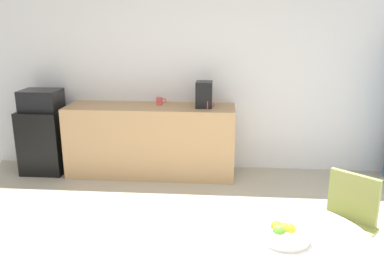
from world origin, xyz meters
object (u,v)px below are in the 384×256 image
at_px(mug_green, 160,101).
at_px(coffee_maker, 204,94).
at_px(chair_olive, 347,216).
at_px(mug_white, 208,105).
at_px(mini_fridge, 45,140).
at_px(fruit_bowl, 284,233).
at_px(microwave, 41,100).

bearing_deg(mug_green, coffee_maker, -9.42).
xyz_separation_m(chair_olive, mug_white, (-1.12, 1.94, 0.43)).
relative_size(mini_fridge, coffee_maker, 2.59).
relative_size(mini_fridge, fruit_bowl, 2.98).
height_order(mini_fridge, mug_white, mug_white).
height_order(mini_fridge, mug_green, mug_green).
xyz_separation_m(mini_fridge, coffee_maker, (2.09, 0.00, 0.65)).
relative_size(mini_fridge, chair_olive, 1.00).
distance_m(microwave, mug_white, 2.15).
bearing_deg(fruit_bowl, coffee_maker, 102.25).
relative_size(fruit_bowl, coffee_maker, 0.87).
bearing_deg(fruit_bowl, mini_fridge, 134.45).
xyz_separation_m(microwave, chair_olive, (3.27, -2.02, -0.44)).
relative_size(mini_fridge, mug_green, 6.42).
relative_size(mug_green, coffee_maker, 0.40).
height_order(mini_fridge, chair_olive, chair_olive).
height_order(chair_olive, mug_white, mug_white).
height_order(mini_fridge, coffee_maker, coffee_maker).
distance_m(chair_olive, fruit_bowl, 0.96).
relative_size(microwave, mug_white, 3.72).
bearing_deg(chair_olive, mug_white, 120.11).
relative_size(chair_olive, mug_white, 6.43).
relative_size(fruit_bowl, mug_green, 2.15).
height_order(fruit_bowl, mug_white, mug_white).
height_order(microwave, mug_white, microwave).
height_order(chair_olive, mug_green, mug_green).
distance_m(mini_fridge, chair_olive, 3.85).
xyz_separation_m(mini_fridge, mug_green, (1.52, 0.09, 0.53)).
bearing_deg(microwave, coffee_maker, 0.00).
xyz_separation_m(mini_fridge, fruit_bowl, (2.69, -2.74, 0.36)).
distance_m(microwave, coffee_maker, 2.10).
height_order(mug_green, coffee_maker, coffee_maker).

